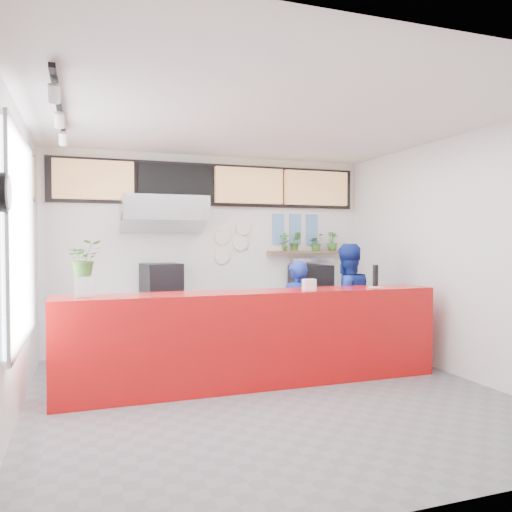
{
  "coord_description": "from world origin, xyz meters",
  "views": [
    {
      "loc": [
        -1.9,
        -5.07,
        1.69
      ],
      "look_at": [
        0.1,
        0.7,
        1.5
      ],
      "focal_mm": 35.0,
      "sensor_mm": 36.0,
      "label": 1
    }
  ],
  "objects": [
    {
      "name": "floor",
      "position": [
        0.0,
        0.0,
        0.0
      ],
      "size": [
        5.0,
        5.0,
        0.0
      ],
      "primitive_type": "plane",
      "color": "slate",
      "rests_on": "ground"
    },
    {
      "name": "ceiling",
      "position": [
        0.0,
        0.0,
        3.0
      ],
      "size": [
        5.0,
        5.0,
        0.0
      ],
      "primitive_type": "plane",
      "rotation": [
        3.14,
        0.0,
        0.0
      ],
      "color": "silver"
    },
    {
      "name": "wall_back",
      "position": [
        0.0,
        2.5,
        1.5
      ],
      "size": [
        5.0,
        0.0,
        5.0
      ],
      "primitive_type": "plane",
      "rotation": [
        1.57,
        0.0,
        0.0
      ],
      "color": "white",
      "rests_on": "ground"
    },
    {
      "name": "wall_left",
      "position": [
        -2.5,
        0.0,
        1.5
      ],
      "size": [
        0.0,
        5.0,
        5.0
      ],
      "primitive_type": "plane",
      "rotation": [
        1.57,
        0.0,
        1.57
      ],
      "color": "white",
      "rests_on": "ground"
    },
    {
      "name": "wall_right",
      "position": [
        2.5,
        0.0,
        1.5
      ],
      "size": [
        0.0,
        5.0,
        5.0
      ],
      "primitive_type": "plane",
      "rotation": [
        1.57,
        0.0,
        -1.57
      ],
      "color": "white",
      "rests_on": "ground"
    },
    {
      "name": "service_counter",
      "position": [
        0.0,
        0.4,
        0.55
      ],
      "size": [
        4.5,
        0.6,
        1.1
      ],
      "primitive_type": "cube",
      "color": "red",
      "rests_on": "ground"
    },
    {
      "name": "cream_band",
      "position": [
        0.0,
        2.49,
        2.6
      ],
      "size": [
        5.0,
        0.02,
        0.8
      ],
      "primitive_type": "cube",
      "color": "beige",
      "rests_on": "wall_back"
    },
    {
      "name": "prep_bench",
      "position": [
        -0.8,
        2.2,
        0.45
      ],
      "size": [
        1.8,
        0.6,
        0.9
      ],
      "primitive_type": "cube",
      "color": "#B2B5BA",
      "rests_on": "ground"
    },
    {
      "name": "panini_oven",
      "position": [
        -0.84,
        2.2,
        1.13
      ],
      "size": [
        0.59,
        0.59,
        0.46
      ],
      "primitive_type": "cube",
      "rotation": [
        0.0,
        0.0,
        0.18
      ],
      "color": "black",
      "rests_on": "prep_bench"
    },
    {
      "name": "extraction_hood",
      "position": [
        -0.8,
        2.15,
        2.15
      ],
      "size": [
        1.2,
        0.7,
        0.35
      ],
      "primitive_type": "cube",
      "color": "#B2B5BA",
      "rests_on": "ceiling"
    },
    {
      "name": "hood_lip",
      "position": [
        -0.8,
        2.15,
        1.95
      ],
      "size": [
        1.2,
        0.69,
        0.31
      ],
      "primitive_type": "cube",
      "rotation": [
        -0.35,
        0.0,
        0.0
      ],
      "color": "#B2B5BA",
      "rests_on": "ceiling"
    },
    {
      "name": "right_bench",
      "position": [
        1.5,
        2.2,
        0.45
      ],
      "size": [
        1.8,
        0.6,
        0.9
      ],
      "primitive_type": "cube",
      "color": "#B2B5BA",
      "rests_on": "ground"
    },
    {
      "name": "espresso_machine",
      "position": [
        1.55,
        2.2,
        1.1
      ],
      "size": [
        0.66,
        0.51,
        0.39
      ],
      "primitive_type": "cube",
      "rotation": [
        0.0,
        0.0,
        0.13
      ],
      "color": "black",
      "rests_on": "right_bench"
    },
    {
      "name": "espresso_tray",
      "position": [
        1.55,
        2.2,
        1.38
      ],
      "size": [
        0.71,
        0.57,
        0.06
      ],
      "primitive_type": "cube",
      "rotation": [
        0.0,
        0.0,
        -0.24
      ],
      "color": "#B6B9BE",
      "rests_on": "espresso_machine"
    },
    {
      "name": "herb_shelf",
      "position": [
        1.6,
        2.4,
        1.5
      ],
      "size": [
        1.4,
        0.18,
        0.04
      ],
      "primitive_type": "cube",
      "color": "brown",
      "rests_on": "wall_back"
    },
    {
      "name": "menu_board_far_left",
      "position": [
        -1.75,
        2.38,
        2.55
      ],
      "size": [
        1.1,
        0.1,
        0.55
      ],
      "primitive_type": "cube",
      "color": "tan",
      "rests_on": "wall_back"
    },
    {
      "name": "menu_board_mid_left",
      "position": [
        -0.59,
        2.38,
        2.55
      ],
      "size": [
        1.1,
        0.1,
        0.55
      ],
      "primitive_type": "cube",
      "color": "black",
      "rests_on": "wall_back"
    },
    {
      "name": "menu_board_mid_right",
      "position": [
        0.57,
        2.38,
        2.55
      ],
      "size": [
        1.1,
        0.1,
        0.55
      ],
      "primitive_type": "cube",
      "color": "tan",
      "rests_on": "wall_back"
    },
    {
      "name": "menu_board_far_right",
      "position": [
        1.73,
        2.38,
        2.55
      ],
      "size": [
        1.1,
        0.1,
        0.55
      ],
      "primitive_type": "cube",
      "color": "tan",
      "rests_on": "wall_back"
    },
    {
      "name": "soffit",
      "position": [
        0.0,
        2.46,
        2.55
      ],
      "size": [
        4.8,
        0.04,
        0.65
      ],
      "primitive_type": "cube",
      "color": "black",
      "rests_on": "wall_back"
    },
    {
      "name": "window_pane",
      "position": [
        -2.47,
        0.3,
        1.7
      ],
      "size": [
        0.04,
        2.2,
        1.9
      ],
      "primitive_type": "cube",
      "color": "silver",
      "rests_on": "wall_left"
    },
    {
      "name": "window_frame",
      "position": [
        -2.45,
        0.3,
        1.7
      ],
      "size": [
        0.03,
        2.3,
        2.0
      ],
      "primitive_type": "cube",
      "color": "#B2B5BA",
      "rests_on": "wall_left"
    },
    {
      "name": "wall_clock_rim",
      "position": [
        -2.46,
        -0.9,
        2.05
      ],
      "size": [
        0.05,
        0.3,
        0.3
      ],
      "primitive_type": "cylinder",
      "rotation": [
        0.0,
        1.57,
        0.0
      ],
      "color": "black",
      "rests_on": "wall_left"
    },
    {
      "name": "wall_clock_face",
      "position": [
        -2.43,
        -0.9,
        2.05
      ],
      "size": [
        0.02,
        0.26,
        0.26
      ],
      "primitive_type": "cylinder",
      "rotation": [
        0.0,
        1.57,
        0.0
      ],
      "color": "white",
      "rests_on": "wall_left"
    },
    {
      "name": "track_rail",
      "position": [
        -2.1,
        0.0,
        2.94
      ],
      "size": [
        0.05,
        2.4,
        0.04
      ],
      "primitive_type": "cube",
      "color": "black",
      "rests_on": "ceiling"
    },
    {
      "name": "dec_plate_a",
      "position": [
        0.15,
        2.47,
        1.75
      ],
      "size": [
        0.24,
        0.03,
        0.24
      ],
      "primitive_type": "cylinder",
      "rotation": [
        1.57,
        0.0,
        0.0
      ],
      "color": "silver",
      "rests_on": "wall_back"
    },
    {
      "name": "dec_plate_b",
      "position": [
        0.45,
        2.47,
        1.65
      ],
      "size": [
        0.24,
        0.03,
        0.24
      ],
      "primitive_type": "cylinder",
      "rotation": [
        1.57,
        0.0,
        0.0
      ],
      "color": "silver",
      "rests_on": "wall_back"
    },
    {
      "name": "dec_plate_c",
      "position": [
        0.15,
        2.47,
        1.45
      ],
      "size": [
        0.24,
        0.03,
        0.24
      ],
      "primitive_type": "cylinder",
      "rotation": [
        1.57,
        0.0,
        0.0
      ],
      "color": "silver",
      "rests_on": "wall_back"
    },
    {
      "name": "dec_plate_d",
      "position": [
        0.5,
        2.47,
        1.9
      ],
      "size": [
        0.24,
        0.03,
        0.24
      ],
      "primitive_type": "cylinder",
      "rotation": [
        1.57,
        0.0,
        0.0
      ],
      "color": "silver",
      "rests_on": "wall_back"
    },
    {
      "name": "photo_frame_a",
      "position": [
        1.1,
        2.48,
        2.0
      ],
      "size": [
        0.2,
        0.02,
        0.25
      ],
      "primitive_type": "cube",
      "color": "#598CBF",
      "rests_on": "wall_back"
    },
    {
      "name": "photo_frame_b",
      "position": [
        1.4,
        2.48,
        2.0
      ],
      "size": [
        0.2,
        0.02,
        0.25
      ],
      "primitive_type": "cube",
      "color": "#598CBF",
      "rests_on": "wall_back"
    },
    {
      "name": "photo_frame_c",
      "position": [
        1.7,
        2.48,
        2.0
      ],
      "size": [
        0.2,
        0.02,
        0.25
      ],
      "primitive_type": "cube",
      "color": "#598CBF",
      "rests_on": "wall_back"
    },
    {
      "name": "photo_frame_d",
      "position": [
        1.1,
        2.48,
        1.75
      ],
      "size": [
        0.2,
        0.02,
        0.25
      ],
      "primitive_type": "cube",
      "color": "#598CBF",
      "rests_on": "wall_back"
    },
    {
      "name": "photo_frame_e",
      "position": [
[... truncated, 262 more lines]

